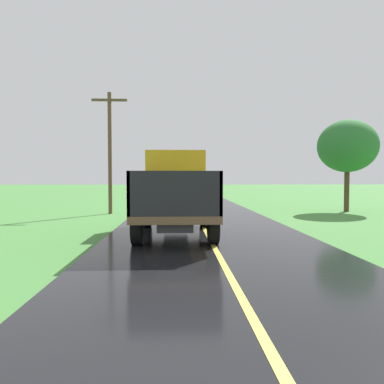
{
  "coord_description": "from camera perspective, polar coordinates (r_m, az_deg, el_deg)",
  "views": [
    {
      "loc": [
        -0.98,
        -0.5,
        1.91
      ],
      "look_at": [
        -0.44,
        12.33,
        1.4
      ],
      "focal_mm": 33.43,
      "sensor_mm": 36.0,
      "label": 1
    }
  ],
  "objects": [
    {
      "name": "banana_truck_near",
      "position": [
        12.22,
        -2.65,
        0.23
      ],
      "size": [
        2.38,
        5.82,
        2.8
      ],
      "color": "#2D2D30",
      "rests_on": "road_surface"
    },
    {
      "name": "utility_pole_roadside",
      "position": [
        19.5,
        -12.98,
        6.79
      ],
      "size": [
        1.85,
        0.2,
        6.4
      ],
      "color": "brown",
      "rests_on": "ground"
    },
    {
      "name": "roadside_tree_near_left",
      "position": [
        22.06,
        23.55,
        6.71
      ],
      "size": [
        3.27,
        3.27,
        5.17
      ],
      "color": "#4C3823",
      "rests_on": "ground"
    }
  ]
}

